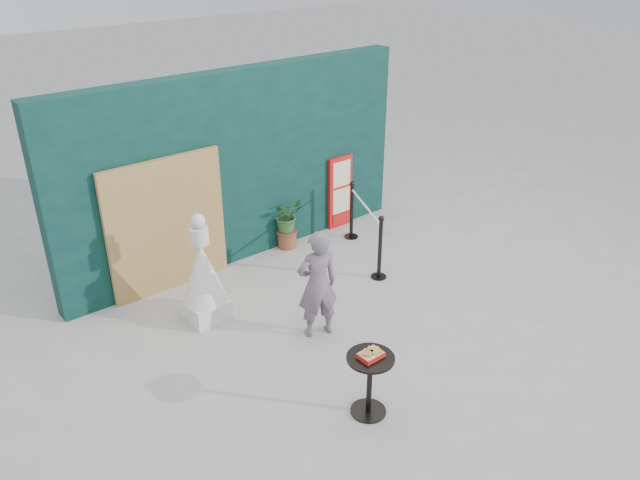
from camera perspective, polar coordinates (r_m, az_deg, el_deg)
The scene contains 10 objects.
ground at distance 8.25m, azimuth 5.36°, elevation -9.14°, with size 60.00×60.00×0.00m, color #ADAAA5.
back_wall at distance 9.75m, azimuth -7.34°, elevation 6.62°, with size 6.00×0.30×3.00m, color black.
bamboo_fence at distance 9.16m, azimuth -13.81°, elevation 1.28°, with size 1.80×0.08×2.00m, color tan.
woman at distance 7.95m, azimuth -0.23°, elevation -4.08°, with size 0.54×0.36×1.49m, color slate.
menu_board at distance 10.97m, azimuth 1.86°, elevation 4.40°, with size 0.50×0.07×1.30m.
statue at distance 8.46m, azimuth -10.63°, elevation -3.37°, with size 0.61×0.61×1.56m.
cafe_table at distance 6.88m, azimuth 4.57°, elevation -12.28°, with size 0.52×0.52×0.75m.
food_basket at distance 6.70m, azimuth 4.66°, elevation -10.35°, with size 0.26×0.19×0.11m.
planter at distance 10.28m, azimuth -3.08°, elevation 1.91°, with size 0.52×0.45×0.88m.
stanchion_barrier at distance 10.00m, azimuth 4.13°, elevation 1.05°, with size 0.84×1.54×1.03m.
Camera 1 is at (-4.81, -4.66, 4.82)m, focal length 35.00 mm.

